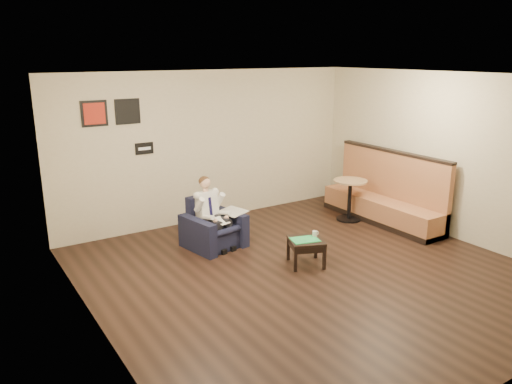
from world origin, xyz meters
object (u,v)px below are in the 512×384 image
cafe_table (349,200)px  armchair (214,223)px  smartphone (307,236)px  seated_man (218,216)px  banquette (383,188)px  green_folder (305,240)px  side_table (306,252)px  coffee_mug (315,234)px

cafe_table → armchair: bearing=176.0°
smartphone → seated_man: bearing=160.0°
armchair → seated_man: bearing=-90.0°
armchair → banquette: bearing=-20.6°
green_folder → side_table: bearing=10.7°
seated_man → green_folder: seated_man is taller
armchair → seated_man: seated_man is taller
armchair → coffee_mug: (1.01, -1.37, 0.04)m
seated_man → banquette: size_ratio=0.43×
seated_man → side_table: bearing=-68.9°
cafe_table → seated_man: bearing=178.1°
armchair → green_folder: armchair is taller
green_folder → smartphone: green_folder is taller
seated_man → cafe_table: bearing=-12.2°
green_folder → smartphone: (0.13, 0.12, -0.00)m
armchair → cafe_table: bearing=-14.3°
armchair → coffee_mug: armchair is taller
green_folder → smartphone: 0.18m
seated_man → smartphone: (0.89, -1.19, -0.15)m
green_folder → coffee_mug: size_ratio=4.74×
banquette → armchair: bearing=169.7°
seated_man → smartphone: 1.49m
seated_man → green_folder: bearing=-70.0°
smartphone → cafe_table: cafe_table is taller
coffee_mug → armchair: bearing=126.3°
green_folder → armchair: bearing=119.1°
banquette → cafe_table: size_ratio=3.29×
seated_man → green_folder: size_ratio=2.74×
seated_man → smartphone: size_ratio=8.81×
side_table → banquette: (2.45, 0.81, 0.46)m
banquette → cafe_table: (-0.45, 0.40, -0.27)m
side_table → cafe_table: cafe_table is taller
armchair → cafe_table: size_ratio=1.06×
armchair → smartphone: bearing=-65.1°
side_table → smartphone: bearing=49.7°
armchair → banquette: (3.27, -0.59, 0.26)m
armchair → green_folder: (0.78, -1.41, 0.01)m
armchair → seated_man: 0.18m
armchair → coffee_mug: 1.70m
green_folder → smartphone: size_ratio=3.21×
seated_man → green_folder: (0.76, -1.31, -0.14)m
cafe_table → coffee_mug: bearing=-147.1°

